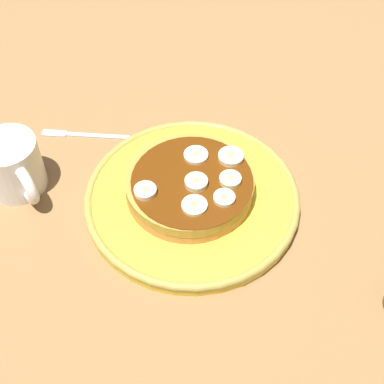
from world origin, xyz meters
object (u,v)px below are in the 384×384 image
Objects in this scene: plate at (192,198)px; banana_slice_2 at (145,191)px; banana_slice_0 at (197,182)px; coffee_mug at (13,166)px; banana_slice_1 at (194,206)px; banana_slice_4 at (224,198)px; fork at (80,134)px; banana_slice_5 at (196,155)px; banana_slice_6 at (230,180)px; pancake_stack at (190,185)px; banana_slice_3 at (232,158)px.

plate is 10.04× the size of banana_slice_2.
plate is 9.67× the size of banana_slice_0.
banana_slice_1 is at bearing 36.72° from coffee_mug.
banana_slice_4 is 27.89cm from coffee_mug.
banana_slice_0 is at bearing 15.94° from fork.
banana_slice_4 is (4.84, 1.32, 3.79)cm from plate.
plate is 8.90× the size of banana_slice_1.
banana_slice_1 and banana_slice_5 have the same top height.
banana_slice_4 is 0.85× the size of banana_slice_5.
plate is at bearing -43.42° from banana_slice_5.
plate is 10.08× the size of banana_slice_6.
fork is (-20.79, -5.94, -4.69)cm from banana_slice_0.
plate is 2.14cm from pancake_stack.
banana_slice_1 is (4.15, -2.40, 1.68)cm from pancake_stack.
fork is at bearing 179.72° from banana_slice_2.
pancake_stack is at bearing -97.34° from banana_slice_3.
banana_slice_3 is at bearing 133.03° from banana_slice_4.
banana_slice_3 reaches higher than pancake_stack.
banana_slice_5 is at bearing -133.45° from banana_slice_3.
banana_slice_1 is 1.13× the size of banana_slice_2.
banana_slice_2 is 12.25cm from banana_slice_3.
fork is at bearing -163.99° from banana_slice_4.
banana_slice_1 is at bearing -32.25° from plate.
banana_slice_4 is at bearing 12.64° from pancake_stack.
banana_slice_0 is at bearing -119.88° from banana_slice_6.
banana_slice_2 is at bearing -146.12° from banana_slice_1.
banana_slice_3 and banana_slice_6 have the same top height.
banana_slice_1 is 9.16cm from banana_slice_3.
banana_slice_3 is at bearing 30.78° from fork.
banana_slice_2 is (-1.18, -5.98, 1.81)cm from pancake_stack.
banana_slice_0 is 1.04× the size of banana_slice_6.
banana_slice_2 is at bearing -113.32° from banana_slice_0.
plate is 8.81× the size of banana_slice_5.
banana_slice_2 is 1.00× the size of banana_slice_6.
banana_slice_1 is (3.62, -2.28, 3.75)cm from plate.
pancake_stack is at bearing 16.92° from fork.
plate is 1.69× the size of pancake_stack.
pancake_stack is at bearing 78.87° from banana_slice_2.
banana_slice_0 is 24.22cm from coffee_mug.
banana_slice_4 is at bearing 41.18° from coffee_mug.
pancake_stack is 5.02× the size of banana_slice_3.
fork is at bearing -153.09° from banana_slice_5.
banana_slice_2 is 10.70cm from banana_slice_6.
fork is at bearing -163.08° from pancake_stack.
banana_slice_4 and banana_slice_5 have the same top height.
fork is at bearing -164.06° from banana_slice_0.
banana_slice_3 is 1.19× the size of banana_slice_6.
fork is at bearing -171.56° from banana_slice_1.
banana_slice_5 is at bearing 142.28° from banana_slice_1.
banana_slice_1 is at bearing -83.78° from banana_slice_6.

